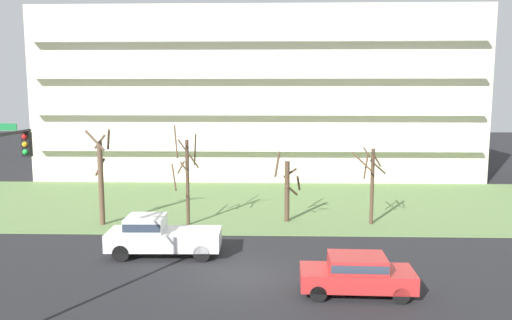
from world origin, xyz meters
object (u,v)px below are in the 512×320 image
Objects in this scene: tree_center at (287,188)px; pickup_white_center_left at (159,235)px; tree_far_left at (101,178)px; tree_left at (186,176)px; sedan_red_near_left at (357,273)px; tree_right at (371,181)px.

tree_center reaches higher than pickup_white_center_left.
tree_center is at bearing 5.89° from tree_far_left.
tree_left is 1.10× the size of pickup_white_center_left.
pickup_white_center_left is at bearing 154.51° from sedan_red_near_left.
tree_right is 12.87m from pickup_white_center_left.
tree_left reaches higher than pickup_white_center_left.
tree_right is at bearing -6.51° from tree_center.
sedan_red_near_left is at bearing 151.47° from pickup_white_center_left.
pickup_white_center_left is (-11.30, -5.95, -1.64)m from tree_right.
tree_center is 11.32m from sedan_red_near_left.
pickup_white_center_left is (4.59, -5.38, -1.88)m from tree_far_left.
pickup_white_center_left is (-6.38, -6.51, -1.08)m from tree_center.
pickup_white_center_left is at bearing -134.43° from tree_center.
sedan_red_near_left is at bearing -103.75° from tree_right.
tree_center is 0.96× the size of sedan_red_near_left.
tree_far_left is 15.90m from tree_right.
tree_center is 0.78× the size of pickup_white_center_left.
tree_left is 6.12m from tree_center.
tree_right reaches higher than tree_center.
tree_center is at bearing 103.82° from sedan_red_near_left.
sedan_red_near_left is (2.36, -11.00, -1.22)m from tree_center.
pickup_white_center_left is (-0.44, -5.40, -2.00)m from tree_left.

